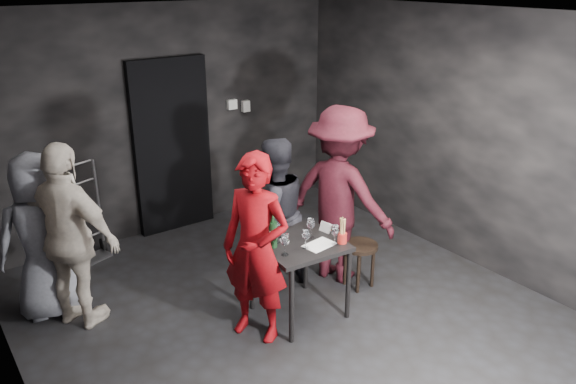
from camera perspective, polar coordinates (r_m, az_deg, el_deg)
floor at (r=5.39m, az=0.34°, el=-12.43°), size 4.50×5.00×0.02m
ceiling at (r=4.48m, az=0.42°, el=17.56°), size 4.50×5.00×0.02m
wall_back at (r=6.86m, az=-12.08°, el=7.06°), size 4.50×0.04×2.70m
wall_left at (r=3.99m, az=-26.88°, el=-5.55°), size 0.04×5.00×2.70m
wall_right at (r=6.29m, az=17.27°, el=5.26°), size 0.04×5.00×2.70m
doorway at (r=6.88m, az=-11.69°, el=4.54°), size 0.95×0.10×2.10m
wallbox_upper at (r=7.16m, az=-5.72°, el=8.86°), size 0.12×0.06×0.12m
wallbox_lower at (r=7.27m, az=-4.33°, el=8.69°), size 0.10×0.06×0.14m
hand_truck at (r=6.67m, az=-19.57°, el=-4.64°), size 0.37×0.32×1.12m
tasting_table at (r=5.10m, az=1.18°, el=-6.02°), size 0.72×0.72×0.75m
stool at (r=5.71m, az=7.29°, el=-6.09°), size 0.36×0.36×0.47m
server_red at (r=4.70m, az=-3.29°, el=-4.76°), size 0.72×0.81×1.86m
woman_black at (r=5.52m, az=-1.50°, el=-2.03°), size 0.79×0.45×1.61m
man_maroon at (r=5.59m, az=5.36°, el=1.51°), size 1.10×1.57×2.21m
bystander_cream at (r=5.18m, az=-21.39°, el=-3.15°), size 1.07×1.26×1.96m
bystander_grey at (r=5.50m, az=-23.78°, el=-3.87°), size 0.84×0.50×1.64m
tasting_mat at (r=5.00m, az=3.20°, el=-5.38°), size 0.30×0.22×0.00m
wine_glass_a at (r=4.78m, az=-0.33°, el=-5.27°), size 0.09×0.09×0.21m
wine_glass_b at (r=4.99m, az=-1.18°, el=-4.18°), size 0.10×0.10×0.19m
wine_glass_c at (r=5.10m, az=-0.64°, el=-3.57°), size 0.08×0.08×0.19m
wine_glass_d at (r=4.90m, az=1.82°, el=-4.71°), size 0.09×0.09×0.19m
wine_glass_e at (r=4.97m, az=4.78°, el=-4.28°), size 0.09×0.09×0.20m
wine_glass_f at (r=5.08m, az=2.33°, el=-3.61°), size 0.08×0.08×0.20m
wine_bottle at (r=4.91m, az=-1.56°, el=-4.24°), size 0.08×0.08×0.33m
breadstick_cup at (r=5.00m, az=5.55°, el=-3.95°), size 0.08×0.08×0.26m
reserved_card at (r=5.22m, az=3.81°, el=-3.61°), size 0.09×0.13×0.09m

